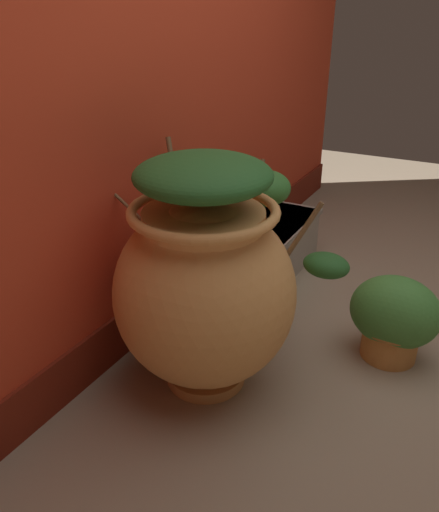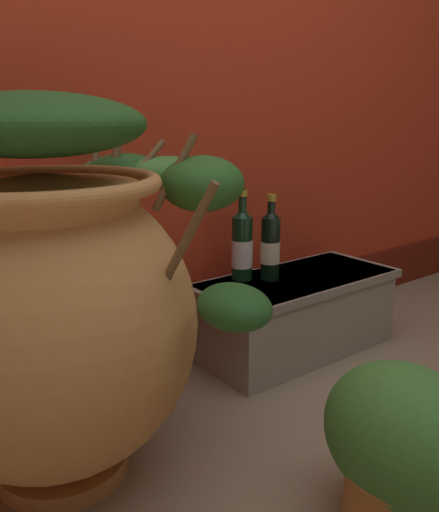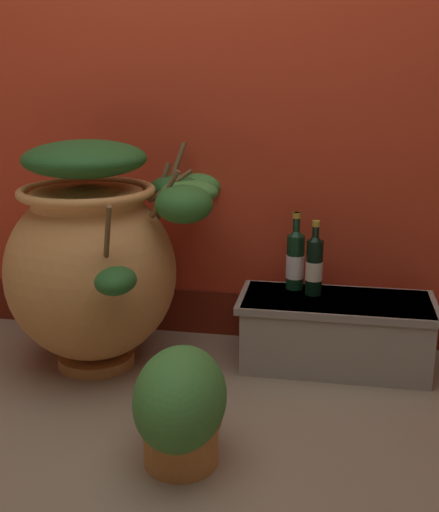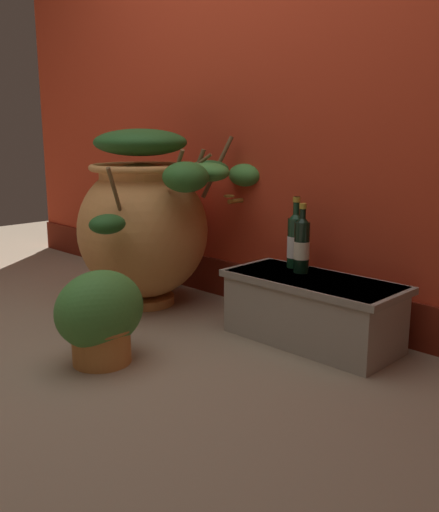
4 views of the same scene
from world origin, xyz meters
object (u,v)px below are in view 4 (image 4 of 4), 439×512
(wine_bottle_left, at_px, (302,243))
(potted_shrub, at_px, (100,317))
(terracotta_urn, at_px, (146,219))
(wine_bottle_middle, at_px, (295,239))

(wine_bottle_left, height_order, potted_shrub, wine_bottle_left)
(terracotta_urn, distance_m, wine_bottle_middle, 0.83)
(terracotta_urn, bearing_deg, wine_bottle_middle, 18.24)
(wine_bottle_middle, distance_m, potted_shrub, 0.96)
(wine_bottle_left, xyz_separation_m, wine_bottle_middle, (-0.08, 0.06, 0.00))
(terracotta_urn, height_order, wine_bottle_left, terracotta_urn)
(wine_bottle_left, relative_size, potted_shrub, 0.82)
(terracotta_urn, bearing_deg, wine_bottle_left, 12.84)
(wine_bottle_left, height_order, wine_bottle_middle, wine_bottle_middle)
(wine_bottle_left, distance_m, potted_shrub, 0.94)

